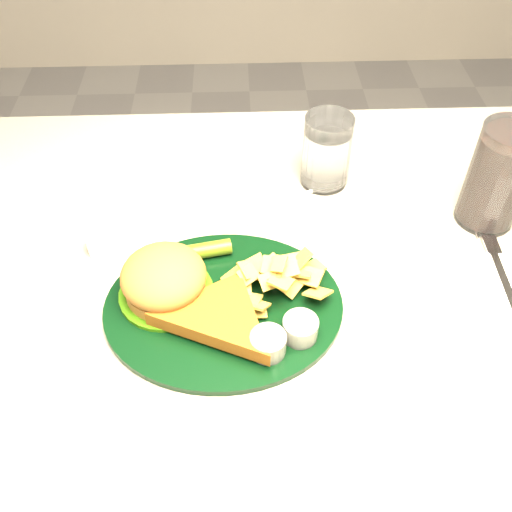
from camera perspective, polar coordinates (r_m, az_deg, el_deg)
The scene contains 8 objects.
ground at distance 1.40m, azimuth 1.65°, elevation -22.97°, with size 4.00×4.00×0.00m, color #959598.
table at distance 1.06m, azimuth 2.09°, elevation -15.83°, with size 1.20×0.80×0.75m, color #9C988D, non-canonical shape.
dinner_plate at distance 0.69m, azimuth -3.35°, elevation -3.55°, with size 0.30×0.25×0.07m, color black, non-canonical shape.
water_glass at distance 0.87m, azimuth 7.07°, elevation 10.36°, with size 0.07×0.07×0.11m, color silver.
cola_glass at distance 0.85m, azimuth 23.07°, elevation 7.28°, with size 0.08×0.08×0.15m, color black.
fork_napkin at distance 0.80m, azimuth 23.55°, elevation -2.35°, with size 0.12×0.15×0.01m, color white, non-canonical shape.
ramekin at distance 0.80m, azimuth -15.15°, elevation 1.27°, with size 0.04×0.04×0.03m, color white.
wrapped_straw at distance 0.85m, azimuth 3.32°, elevation 5.40°, with size 0.17×0.06×0.01m, color silver, non-canonical shape.
Camera 1 is at (-0.06, -0.49, 1.31)m, focal length 40.00 mm.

